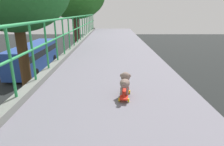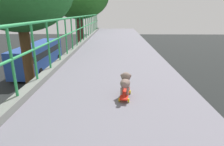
{
  "view_description": "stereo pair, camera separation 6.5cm",
  "coord_description": "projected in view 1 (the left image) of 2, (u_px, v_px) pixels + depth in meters",
  "views": [
    {
      "loc": [
        1.26,
        -1.95,
        6.82
      ],
      "look_at": [
        1.25,
        1.53,
        5.7
      ],
      "focal_mm": 30.63,
      "sensor_mm": 36.0,
      "label": 1
    },
    {
      "loc": [
        1.33,
        -1.95,
        6.82
      ],
      "look_at": [
        1.25,
        1.53,
        5.7
      ],
      "focal_mm": 30.63,
      "sensor_mm": 36.0,
      "label": 2
    }
  ],
  "objects": [
    {
      "name": "city_bus",
      "position": [
        35.0,
        55.0,
        23.37
      ],
      "size": [
        2.69,
        11.05,
        3.09
      ],
      "color": "#224394",
      "rests_on": "ground"
    },
    {
      "name": "small_dog",
      "position": [
        126.0,
        81.0,
        3.27
      ],
      "size": [
        0.21,
        0.4,
        0.32
      ],
      "color": "#826B61",
      "rests_on": "toy_skateboard"
    },
    {
      "name": "toy_skateboard",
      "position": [
        125.0,
        94.0,
        3.27
      ],
      "size": [
        0.23,
        0.54,
        0.09
      ],
      "color": "red",
      "rests_on": "overpass_deck"
    }
  ]
}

